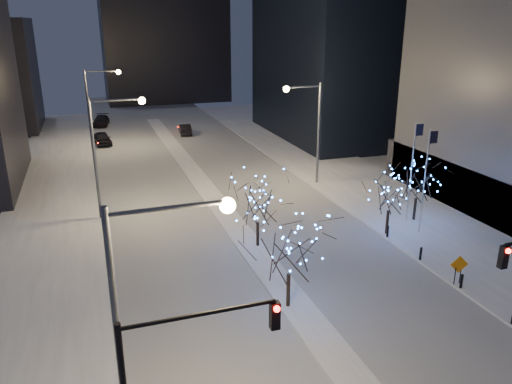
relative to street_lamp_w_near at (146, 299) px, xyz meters
name	(u,v)px	position (x,y,z in m)	size (l,w,h in m)	color
road	(199,180)	(8.94, 33.00, -6.49)	(20.00, 130.00, 0.02)	#A8ADB7
median	(210,194)	(8.94, 28.00, -6.42)	(2.00, 80.00, 0.15)	white
east_sidewalk	(410,212)	(23.94, 18.00, -6.42)	(10.00, 90.00, 0.15)	white
west_sidewalk	(44,262)	(-5.06, 18.00, -6.42)	(8.00, 90.00, 0.15)	white
street_lamp_w_near	(146,299)	(0.00, 0.00, 0.00)	(4.40, 0.56, 10.00)	#595E66
street_lamp_w_mid	(107,141)	(0.00, 25.00, 0.00)	(4.40, 0.56, 10.00)	#595E66
street_lamp_w_far	(96,98)	(0.00, 50.00, 0.00)	(4.40, 0.56, 10.00)	#595E66
street_lamp_east	(311,121)	(19.02, 28.00, -0.05)	(3.90, 0.56, 10.00)	#595E66
traffic_signal_west	(174,375)	(0.50, -2.00, -1.74)	(5.26, 0.43, 7.00)	black
flagpoles	(419,169)	(22.30, 15.25, -1.70)	(1.35, 2.60, 8.00)	silver
bollards	(440,267)	(19.14, 8.00, -5.90)	(0.16, 12.16, 0.90)	black
car_near	(102,139)	(0.29, 52.46, -5.69)	(1.92, 4.77, 1.63)	black
car_mid	(185,129)	(11.89, 55.33, -5.76)	(1.57, 4.49, 1.48)	black
car_far	(101,121)	(0.69, 65.73, -5.72)	(2.18, 5.35, 1.55)	black
holiday_tree_median_near	(289,246)	(8.44, 7.53, -2.66)	(5.01, 5.01, 5.75)	black
holiday_tree_median_far	(258,200)	(9.44, 15.73, -2.91)	(5.39, 5.39, 5.43)	black
holiday_tree_plaza_near	(390,193)	(19.44, 14.60, -3.06)	(4.78, 4.78, 5.04)	black
holiday_tree_plaza_far	(418,180)	(23.14, 16.34, -2.95)	(4.89, 4.89, 5.30)	black
construction_sign	(459,267)	(19.24, 6.49, -5.21)	(1.13, 0.29, 1.90)	black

